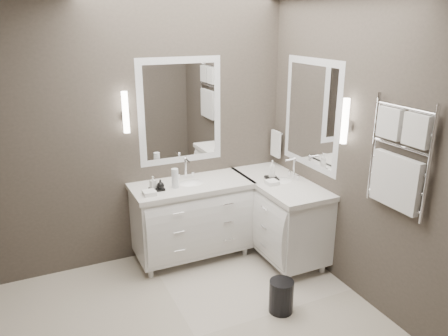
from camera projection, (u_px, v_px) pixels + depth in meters
name	position (u px, v px, depth m)	size (l,w,h in m)	color
wall_back	(138.00, 134.00, 4.39)	(3.20, 0.01, 2.70)	#443D36
wall_front	(321.00, 295.00, 1.81)	(3.20, 0.01, 2.70)	#443D36
wall_right	(367.00, 154.00, 3.74)	(0.01, 3.00, 2.70)	#443D36
vanity_back	(192.00, 215.00, 4.61)	(1.24, 0.59, 0.97)	white
vanity_right	(279.00, 212.00, 4.68)	(0.59, 1.24, 0.97)	white
mirror_back	(181.00, 111.00, 4.50)	(0.90, 0.02, 1.10)	white
mirror_right	(311.00, 114.00, 4.36)	(0.02, 0.90, 1.10)	white
sconce_back	(126.00, 113.00, 4.20)	(0.06, 0.06, 0.40)	white
sconce_right	(345.00, 122.00, 3.82)	(0.06, 0.06, 0.40)	white
towel_bar_corner	(276.00, 143.00, 4.96)	(0.03, 0.22, 0.30)	white
towel_ladder	(398.00, 163.00, 3.36)	(0.06, 0.58, 0.90)	white
waste_bin	(281.00, 296.00, 3.81)	(0.21, 0.21, 0.30)	black
amenity_tray_back	(157.00, 189.00, 4.30)	(0.15, 0.11, 0.02)	black
amenity_tray_right	(272.00, 179.00, 4.59)	(0.12, 0.16, 0.02)	black
water_bottle	(175.00, 178.00, 4.34)	(0.07, 0.07, 0.20)	silver
soap_bottle_a	(153.00, 182.00, 4.28)	(0.05, 0.05, 0.12)	white
soap_bottle_b	(160.00, 184.00, 4.27)	(0.07, 0.07, 0.09)	black
soap_bottle_c	(272.00, 169.00, 4.55)	(0.07, 0.07, 0.19)	white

